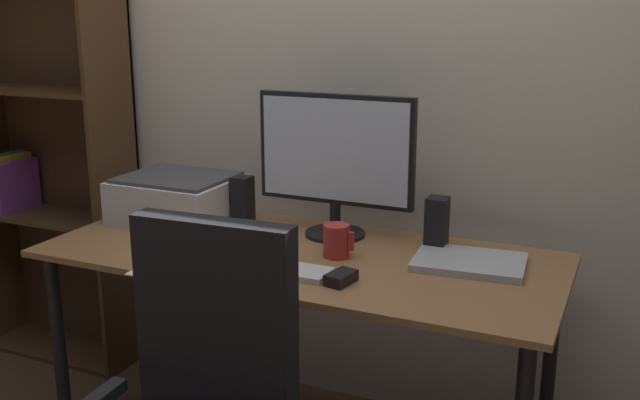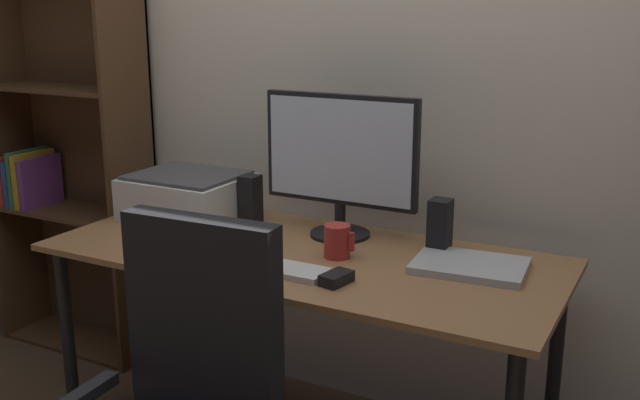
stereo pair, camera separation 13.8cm
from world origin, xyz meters
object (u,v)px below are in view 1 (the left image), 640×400
object	(u,v)px
monitor	(335,157)
coffee_mug	(337,241)
laptop	(469,262)
printer	(178,198)
desk	(300,278)
speaker_right	(437,224)
speaker_left	(242,200)
mouse	(341,278)
keyboard	(281,269)
bookshelf	(48,157)

from	to	relation	value
monitor	coffee_mug	xyz separation A→B (m)	(0.09, -0.20, -0.22)
coffee_mug	laptop	xyz separation A→B (m)	(0.39, 0.09, -0.04)
printer	desk	bearing A→B (deg)	-14.87
coffee_mug	printer	xyz separation A→B (m)	(-0.67, 0.14, 0.03)
coffee_mug	speaker_right	world-z (taller)	speaker_right
desk	speaker_right	distance (m)	0.46
printer	monitor	bearing A→B (deg)	5.67
desk	speaker_left	bearing A→B (deg)	148.09
desk	mouse	xyz separation A→B (m)	(0.22, -0.19, 0.10)
keyboard	laptop	xyz separation A→B (m)	(0.48, 0.28, 0.00)
coffee_mug	mouse	bearing A→B (deg)	-63.82
coffee_mug	speaker_left	xyz separation A→B (m)	(-0.44, 0.19, 0.03)
mouse	speaker_left	bearing A→B (deg)	155.32
desk	monitor	size ratio (longest dim) A/B	3.01
desk	printer	bearing A→B (deg)	165.13
speaker_left	bookshelf	xyz separation A→B (m)	(-1.03, 0.15, 0.04)
speaker_right	printer	size ratio (longest dim) A/B	0.42
keyboard	coffee_mug	xyz separation A→B (m)	(0.09, 0.19, 0.04)
keyboard	coffee_mug	world-z (taller)	coffee_mug
coffee_mug	speaker_right	distance (m)	0.32
monitor	desk	bearing A→B (deg)	-99.25
keyboard	speaker_right	distance (m)	0.52
printer	bookshelf	xyz separation A→B (m)	(-0.79, 0.20, 0.05)
laptop	keyboard	bearing A→B (deg)	-155.10
keyboard	bookshelf	distance (m)	1.47
laptop	bookshelf	size ratio (longest dim) A/B	0.18
mouse	printer	world-z (taller)	printer
coffee_mug	bookshelf	size ratio (longest dim) A/B	0.06
keyboard	monitor	bearing A→B (deg)	89.43
desk	monitor	xyz separation A→B (m)	(0.03, 0.20, 0.35)
speaker_left	laptop	bearing A→B (deg)	-6.92
monitor	speaker_right	xyz separation A→B (m)	(0.35, -0.01, -0.18)
monitor	speaker_left	world-z (taller)	monitor
coffee_mug	speaker_left	world-z (taller)	speaker_left
printer	speaker_left	bearing A→B (deg)	12.00
monitor	printer	xyz separation A→B (m)	(-0.58, -0.06, -0.19)
mouse	bookshelf	bearing A→B (deg)	172.25
speaker_left	mouse	bearing A→B (deg)	-35.82
desk	laptop	xyz separation A→B (m)	(0.51, 0.10, 0.10)
speaker_left	speaker_right	size ratio (longest dim) A/B	1.00
mouse	speaker_right	size ratio (longest dim) A/B	0.56
coffee_mug	speaker_right	bearing A→B (deg)	35.96
desk	coffee_mug	distance (m)	0.18
mouse	laptop	bearing A→B (deg)	55.61
desk	speaker_left	size ratio (longest dim) A/B	9.45
mouse	coffee_mug	size ratio (longest dim) A/B	0.94
mouse	coffee_mug	xyz separation A→B (m)	(-0.10, 0.20, 0.04)
monitor	coffee_mug	world-z (taller)	monitor
keyboard	speaker_right	size ratio (longest dim) A/B	1.71
monitor	keyboard	bearing A→B (deg)	-90.55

